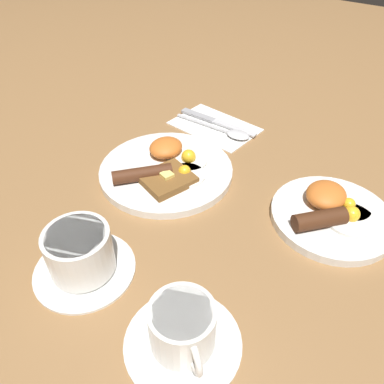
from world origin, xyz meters
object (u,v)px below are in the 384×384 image
Objects in this scene: teacup_far at (183,331)px; spoon at (231,132)px; breakfast_plate_far at (332,213)px; knife at (213,121)px; breakfast_plate_near at (167,169)px; teacup_near at (80,255)px.

teacup_far reaches higher than spoon.
teacup_far is (0.32, -0.07, 0.02)m from breakfast_plate_far.
teacup_far reaches higher than knife.
spoon is (0.02, 0.06, 0.00)m from knife.
breakfast_plate_near is 0.22m from knife.
breakfast_plate_far is 0.41m from teacup_near.
breakfast_plate_near is at bearing -168.86° from teacup_near.
spoon is at bearing -114.64° from breakfast_plate_far.
teacup_far reaches higher than breakfast_plate_near.
breakfast_plate_far is 0.37m from knife.
knife is 0.07m from spoon.
breakfast_plate_far reaches higher than breakfast_plate_near.
breakfast_plate_near is 0.19m from spoon.
spoon is at bearing -20.25° from knife.
teacup_far is 0.55m from knife.
breakfast_plate_far is 1.01× the size of knife.
teacup_near is 1.01× the size of teacup_far.
breakfast_plate_far is at bearing -26.28° from spoon.
knife is (-0.47, -0.27, -0.02)m from teacup_far.
spoon reaches higher than knife.
breakfast_plate_near is at bearing -99.37° from spoon.
knife is at bearing -170.64° from breakfast_plate_near.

